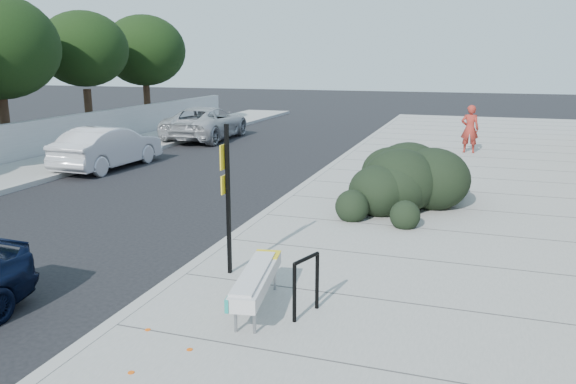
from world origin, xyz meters
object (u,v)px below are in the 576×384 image
Objects in this scene: bike_rack at (306,280)px; suv_silver at (206,123)px; wagon_silver at (108,147)px; bench at (256,279)px; pedestrian at (470,129)px; sign_post at (227,190)px.

suv_silver is (-10.02, 16.99, 0.09)m from bike_rack.
wagon_silver reaches higher than bike_rack.
suv_silver is at bearing -88.13° from wagon_silver.
pedestrian is (2.72, 15.92, 0.47)m from bench.
bench is at bearing 79.51° from pedestrian.
sign_post reaches higher than bench.
bench is 0.75m from bike_rack.
bench is at bearing -157.04° from bike_rack.
bench is 0.78× the size of sign_post.
wagon_silver is at bearing 156.32° from bike_rack.
suv_silver is (-9.27, 17.04, 0.16)m from bench.
bike_rack is 0.34× the size of sign_post.
sign_post is at bearing 75.06° from pedestrian.
bench is 19.40m from suv_silver.
pedestrian is at bearing 171.69° from suv_silver.
sign_post is 0.58× the size of wagon_silver.
suv_silver is at bearing 119.35° from sign_post.
pedestrian reaches higher than bike_rack.
sign_post reaches higher than pedestrian.
suv_silver is (0.00, 7.67, 0.04)m from wagon_silver.
suv_silver is (-8.28, 15.83, -0.84)m from sign_post.
wagon_silver is at bearing 87.02° from suv_silver.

